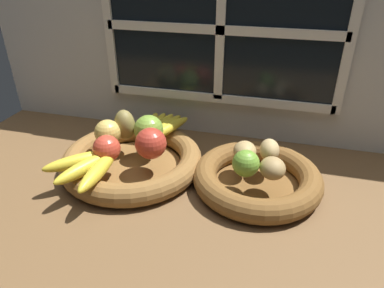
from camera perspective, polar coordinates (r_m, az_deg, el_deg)
ground_plane at (r=84.09cm, az=0.26°, el=-7.86°), size 140.00×90.00×3.00cm
back_wall at (r=98.59cm, az=4.88°, el=16.60°), size 140.00×4.60×55.00cm
fruit_bowl_left at (r=89.69cm, az=-9.76°, el=-2.60°), size 35.50×35.50×5.47cm
fruit_bowl_right at (r=83.03cm, az=10.59°, el=-5.53°), size 29.99×29.99×5.47cm
apple_green_back at (r=89.25cm, az=-7.11°, el=2.36°), size 7.53×7.53×7.53cm
apple_red_front at (r=83.46cm, az=-13.81°, el=-0.74°), size 6.48×6.48×6.48cm
apple_golden_left at (r=90.61cm, az=-13.65°, el=1.83°), size 6.65×6.65×6.65cm
apple_red_right at (r=82.71cm, az=-6.77°, el=0.10°), size 7.55×7.55×7.55cm
pear_brown at (r=92.15cm, az=-10.99°, el=3.12°), size 8.04×8.11×8.08cm
banana_bunch_front at (r=81.21cm, az=-16.52°, el=-3.37°), size 14.89×17.86×3.24cm
banana_bunch_back at (r=95.77cm, az=-5.20°, el=2.80°), size 12.38×17.90×2.71cm
potato_back at (r=83.85cm, az=12.57°, el=-0.97°), size 5.58×6.94×5.11cm
potato_small at (r=77.42cm, az=13.06°, el=-3.89°), size 7.18×7.54×4.83cm
potato_oblong at (r=82.84cm, az=8.64°, el=-1.19°), size 6.41×7.38×4.54cm
lime_near at (r=76.69cm, az=8.80°, el=-3.22°), size 6.05×6.05×6.05cm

